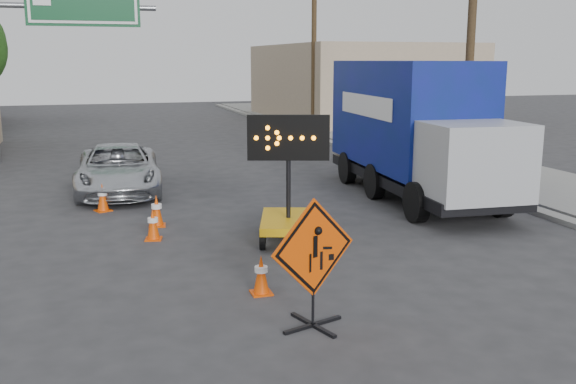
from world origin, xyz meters
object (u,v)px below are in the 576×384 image
construction_sign (313,260)px  arrow_board (288,213)px  pickup_truck (118,169)px  box_truck (414,137)px

construction_sign → arrow_board: (1.00, 4.30, -0.38)m
construction_sign → arrow_board: 4.43m
construction_sign → arrow_board: arrow_board is taller
pickup_truck → box_truck: box_truck is taller
construction_sign → pickup_truck: bearing=83.7°
pickup_truck → box_truck: 8.31m
arrow_board → box_truck: (4.57, 3.14, 1.07)m
box_truck → pickup_truck: bearing=162.3°
arrow_board → box_truck: box_truck is taller
arrow_board → pickup_truck: bearing=134.6°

